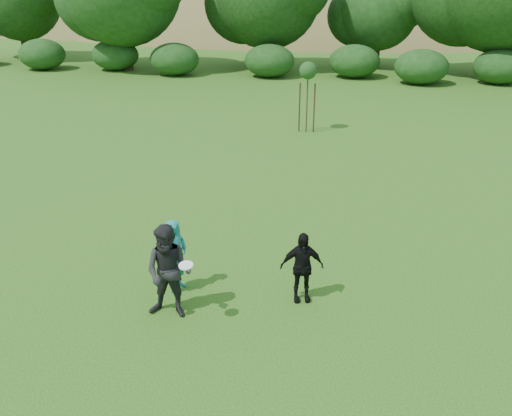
{
  "coord_description": "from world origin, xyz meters",
  "views": [
    {
      "loc": [
        2.22,
        -9.06,
        6.31
      ],
      "look_at": [
        0.0,
        3.0,
        1.1
      ],
      "focal_mm": 40.0,
      "sensor_mm": 36.0,
      "label": 1
    }
  ],
  "objects_px": {
    "player_black": "(302,267)",
    "sapling": "(308,73)",
    "player_teal": "(177,256)",
    "player_grey": "(169,272)"
  },
  "relations": [
    {
      "from": "player_black",
      "to": "sapling",
      "type": "distance_m",
      "value": 13.04
    },
    {
      "from": "player_grey",
      "to": "player_black",
      "type": "xyz_separation_m",
      "value": [
        2.43,
        1.02,
        -0.2
      ]
    },
    {
      "from": "player_teal",
      "to": "player_grey",
      "type": "xyz_separation_m",
      "value": [
        0.16,
        -0.95,
        0.16
      ]
    },
    {
      "from": "player_teal",
      "to": "player_grey",
      "type": "distance_m",
      "value": 0.97
    },
    {
      "from": "player_teal",
      "to": "sapling",
      "type": "bearing_deg",
      "value": 3.32
    },
    {
      "from": "player_teal",
      "to": "sapling",
      "type": "xyz_separation_m",
      "value": [
        1.39,
        12.95,
        1.62
      ]
    },
    {
      "from": "player_black",
      "to": "player_teal",
      "type": "bearing_deg",
      "value": 166.87
    },
    {
      "from": "player_grey",
      "to": "sapling",
      "type": "height_order",
      "value": "sapling"
    },
    {
      "from": "sapling",
      "to": "player_grey",
      "type": "bearing_deg",
      "value": -95.08
    },
    {
      "from": "player_grey",
      "to": "player_black",
      "type": "bearing_deg",
      "value": 23.65
    }
  ]
}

